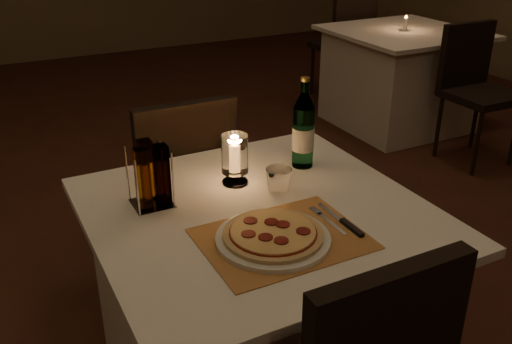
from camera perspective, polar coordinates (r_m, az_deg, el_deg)
name	(u,v)px	position (r m, az deg, el deg)	size (l,w,h in m)	color
floor	(231,329)	(2.45, -2.55, -15.46)	(8.00, 10.00, 0.02)	#462116
main_table	(259,306)	(1.95, 0.28, -13.23)	(1.00, 1.00, 0.74)	white
chair_far	(181,176)	(2.42, -7.53, -0.42)	(0.42, 0.42, 0.90)	black
placemat	(282,239)	(1.60, 2.65, -6.68)	(0.45, 0.34, 0.00)	#C18043
plate	(273,239)	(1.59, 1.71, -6.67)	(0.32, 0.32, 0.01)	white
pizza	(273,234)	(1.58, 1.71, -6.17)	(0.28, 0.28, 0.02)	#D8B77F
fork	(325,219)	(1.70, 6.94, -4.65)	(0.02, 0.18, 0.00)	silver
knife	(347,224)	(1.68, 9.09, -5.18)	(0.02, 0.22, 0.01)	black
tumbler	(279,181)	(1.83, 2.30, -0.92)	(0.09, 0.09, 0.09)	white
water_bottle	(303,131)	(2.00, 4.76, 4.07)	(0.08, 0.08, 0.32)	#549D6D
hurricane_candle	(235,156)	(1.87, -2.15, 1.64)	(0.09, 0.09, 0.17)	white
cruet_caddy	(151,178)	(1.76, -10.48, -0.57)	(0.12, 0.12, 0.21)	white
neighbor_table_right	(399,78)	(4.57, 14.14, 9.08)	(1.00, 1.00, 0.74)	white
neighbor_chair_ra	(474,79)	(4.04, 20.97, 8.67)	(0.42, 0.42, 0.90)	black
neighbor_chair_rb	(347,38)	(5.07, 9.04, 13.12)	(0.42, 0.42, 0.90)	black
neighbor_candle_right	(405,24)	(4.48, 14.71, 14.17)	(0.03, 0.03, 0.11)	white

